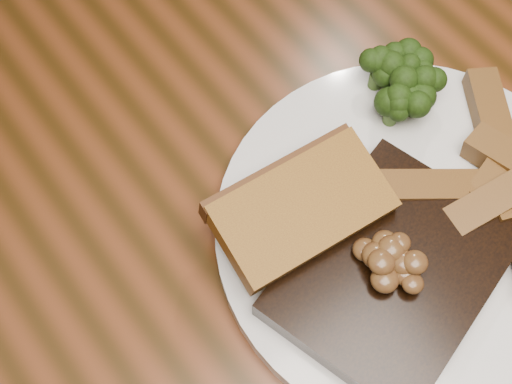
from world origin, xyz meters
The scene contains 8 objects.
dining_table centered at (0.00, 0.00, 0.66)m, with size 1.60×0.90×0.75m.
plate centered at (0.09, -0.07, 0.76)m, with size 0.31×0.31×0.01m, color silver.
steak centered at (0.05, -0.09, 0.77)m, with size 0.17×0.13×0.02m, color black.
steak_bone centered at (0.05, -0.15, 0.77)m, with size 0.14×0.01×0.02m, color #C3B397.
mushroom_pile centered at (0.05, -0.08, 0.80)m, with size 0.06×0.06×0.03m, color #553B1A, non-canonical shape.
garlic_bread centered at (0.02, -0.02, 0.78)m, with size 0.12×0.07×0.03m, color brown.
potato_wedges centered at (0.16, -0.08, 0.77)m, with size 0.12×0.12×0.02m, color brown, non-canonical shape.
broccoli_cluster centered at (0.16, 0.01, 0.78)m, with size 0.07×0.07×0.04m, color #1C370C, non-canonical shape.
Camera 1 is at (-0.13, -0.17, 1.26)m, focal length 50.00 mm.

